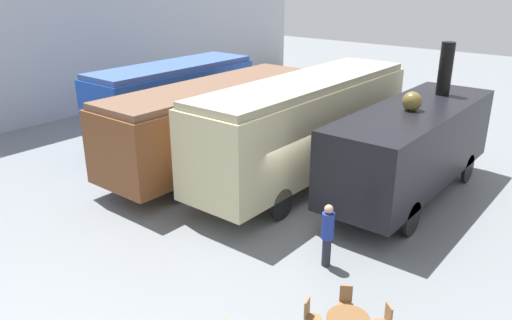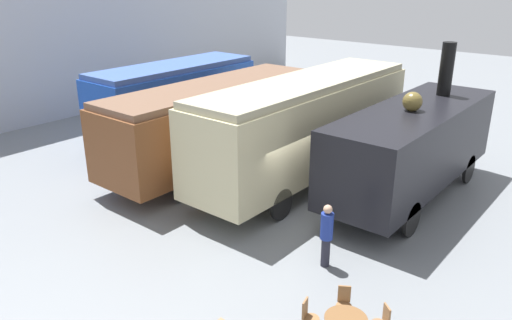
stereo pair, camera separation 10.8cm
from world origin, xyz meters
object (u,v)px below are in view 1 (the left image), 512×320
object	(u,v)px
streamlined_locomotive	(184,90)
cafe_chair_0	(310,315)
passenger_coach_vintage	(305,123)
passenger_coach_wooden	(215,120)
visitor_person	(327,233)
steam_locomotive	(412,143)

from	to	relation	value
streamlined_locomotive	cafe_chair_0	bearing A→B (deg)	-123.63
streamlined_locomotive	passenger_coach_vintage	world-z (taller)	passenger_coach_vintage
passenger_coach_wooden	passenger_coach_vintage	size ratio (longest dim) A/B	0.93
streamlined_locomotive	visitor_person	world-z (taller)	streamlined_locomotive
visitor_person	steam_locomotive	bearing A→B (deg)	1.32
passenger_coach_wooden	steam_locomotive	distance (m)	7.51
passenger_coach_vintage	cafe_chair_0	bearing A→B (deg)	-145.29
cafe_chair_0	steam_locomotive	bearing A→B (deg)	84.76
steam_locomotive	passenger_coach_wooden	bearing A→B (deg)	107.09
streamlined_locomotive	steam_locomotive	bearing A→B (deg)	-91.33
passenger_coach_wooden	steam_locomotive	size ratio (longest dim) A/B	1.14
streamlined_locomotive	cafe_chair_0	world-z (taller)	streamlined_locomotive
steam_locomotive	visitor_person	bearing A→B (deg)	-178.68
cafe_chair_0	passenger_coach_vintage	bearing A→B (deg)	110.52
streamlined_locomotive	cafe_chair_0	distance (m)	15.51
passenger_coach_wooden	passenger_coach_vintage	xyz separation A→B (m)	(1.16, -3.48, 0.26)
passenger_coach_wooden	visitor_person	world-z (taller)	passenger_coach_wooden
steam_locomotive	cafe_chair_0	xyz separation A→B (m)	(-8.27, -1.30, -1.47)
passenger_coach_vintage	cafe_chair_0	distance (m)	8.96
passenger_coach_wooden	cafe_chair_0	world-z (taller)	passenger_coach_wooden
streamlined_locomotive	visitor_person	size ratio (longest dim) A/B	5.69
passenger_coach_vintage	steam_locomotive	bearing A→B (deg)	-74.15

